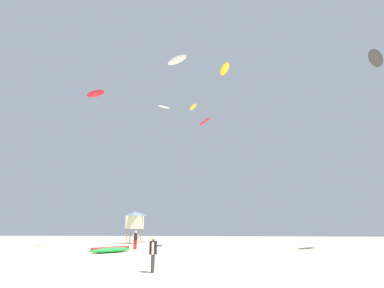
% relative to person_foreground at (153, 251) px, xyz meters
% --- Properties ---
extents(ground_plane, '(120.00, 120.00, 0.00)m').
position_rel_person_foreground_xyz_m(ground_plane, '(0.57, -3.01, -1.02)').
color(ground_plane, '#C6B28C').
extents(person_foreground, '(0.40, 0.58, 1.75)m').
position_rel_person_foreground_xyz_m(person_foreground, '(0.00, 0.00, 0.00)').
color(person_foreground, '#2D2D33').
rests_on(person_foreground, ground).
extents(person_midground, '(0.46, 0.44, 1.77)m').
position_rel_person_foreground_xyz_m(person_midground, '(-4.95, 15.63, 0.01)').
color(person_midground, '#B21E23').
rests_on(person_midground, ground).
extents(kite_grounded_near, '(3.48, 3.99, 0.49)m').
position_rel_person_foreground_xyz_m(kite_grounded_near, '(-6.00, 11.44, -0.78)').
color(kite_grounded_near, green).
rests_on(kite_grounded_near, ground).
extents(lifeguard_tower, '(2.30, 2.30, 4.15)m').
position_rel_person_foreground_xyz_m(lifeguard_tower, '(-7.76, 25.87, 2.03)').
color(lifeguard_tower, '#8C704C').
rests_on(lifeguard_tower, ground).
extents(kite_aloft_0, '(3.10, 2.59, 0.81)m').
position_rel_person_foreground_xyz_m(kite_aloft_0, '(-1.36, 18.45, 21.60)').
color(kite_aloft_0, white).
extents(kite_aloft_1, '(1.58, 3.25, 0.60)m').
position_rel_person_foreground_xyz_m(kite_aloft_1, '(4.58, 17.63, 19.62)').
color(kite_aloft_1, yellow).
extents(kite_aloft_2, '(3.46, 4.35, 0.53)m').
position_rel_person_foreground_xyz_m(kite_aloft_2, '(20.26, 14.04, 18.23)').
color(kite_aloft_2, '#2D2D33').
extents(kite_aloft_3, '(1.98, 2.88, 0.60)m').
position_rel_person_foreground_xyz_m(kite_aloft_3, '(2.07, 17.94, 13.05)').
color(kite_aloft_3, red).
extents(kite_aloft_4, '(2.22, 1.96, 0.45)m').
position_rel_person_foreground_xyz_m(kite_aloft_4, '(-5.16, 31.49, 20.52)').
color(kite_aloft_4, white).
extents(kite_aloft_5, '(2.96, 1.98, 0.74)m').
position_rel_person_foreground_xyz_m(kite_aloft_5, '(-10.89, 16.78, 16.55)').
color(kite_aloft_5, red).
extents(kite_aloft_6, '(1.62, 2.81, 0.33)m').
position_rel_person_foreground_xyz_m(kite_aloft_6, '(0.07, 27.15, 18.66)').
color(kite_aloft_6, yellow).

